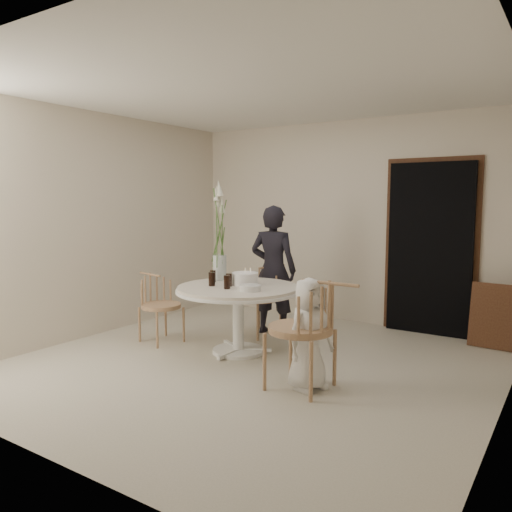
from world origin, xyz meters
The scene contains 18 objects.
ground centered at (0.00, 0.00, 0.00)m, with size 4.50×4.50×0.00m, color beige.
room_shell centered at (0.00, 0.00, 1.62)m, with size 4.50×4.50×4.50m.
doorway centered at (1.15, 2.19, 1.05)m, with size 1.00×0.10×2.10m, color black.
door_trim centered at (1.15, 2.23, 1.11)m, with size 1.12×0.03×2.22m, color brown.
table centered at (-0.35, 0.25, 0.62)m, with size 1.33×1.33×0.73m.
picture_frame centered at (1.95, 1.95, 0.36)m, with size 0.55×0.04×0.73m, color brown.
chair_far centered at (-0.54, 1.10, 0.54)m, with size 0.54×0.56×0.84m.
chair_right centered at (0.83, -0.29, 0.63)m, with size 0.60×0.56×0.98m.
chair_left centered at (-1.44, 0.11, 0.51)m, with size 0.52×0.50×0.79m.
girl centered at (-0.45, 1.14, 0.79)m, with size 0.58×0.38×1.58m, color black.
boy centered at (0.77, -0.26, 0.49)m, with size 0.48×0.31×0.99m, color white.
birthday_cake centered at (-0.33, 0.35, 0.80)m, with size 0.28×0.28×0.19m.
cola_tumbler_a centered at (-0.59, 0.11, 0.80)m, with size 0.07×0.07×0.15m, color black.
cola_tumbler_b centered at (-0.35, 0.05, 0.80)m, with size 0.07×0.07×0.14m, color black.
cola_tumbler_c centered at (-0.74, 0.31, 0.80)m, with size 0.06×0.06×0.13m, color black.
cola_tumbler_d centered at (-0.43, 0.19, 0.80)m, with size 0.06×0.06×0.14m, color black.
plate_stack centered at (-0.10, 0.10, 0.76)m, with size 0.23×0.23×0.06m, color silver.
flower_vase centered at (-0.76, 0.46, 1.17)m, with size 0.15×0.15×1.15m.
Camera 1 is at (2.69, -4.05, 1.64)m, focal length 35.00 mm.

